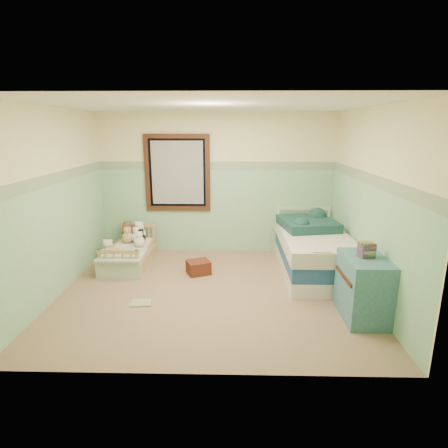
{
  "coord_description": "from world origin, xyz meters",
  "views": [
    {
      "loc": [
        0.29,
        -4.76,
        2.23
      ],
      "look_at": [
        0.16,
        0.35,
        0.89
      ],
      "focal_mm": 29.52,
      "sensor_mm": 36.0,
      "label": 1
    }
  ],
  "objects_px": {
    "red_pillow": "(198,267)",
    "twin_bed_frame": "(312,266)",
    "plush_floor_cream": "(109,254)",
    "floor_book": "(141,303)",
    "toddler_bed_frame": "(130,259)",
    "dresser": "(363,288)",
    "plush_floor_tan": "(116,262)"
  },
  "relations": [
    {
      "from": "floor_book",
      "to": "dresser",
      "type": "bearing_deg",
      "value": -11.3
    },
    {
      "from": "plush_floor_cream",
      "to": "floor_book",
      "type": "distance_m",
      "value": 1.83
    },
    {
      "from": "dresser",
      "to": "toddler_bed_frame",
      "type": "bearing_deg",
      "value": 152.36
    },
    {
      "from": "plush_floor_cream",
      "to": "floor_book",
      "type": "bearing_deg",
      "value": -59.04
    },
    {
      "from": "plush_floor_tan",
      "to": "plush_floor_cream",
      "type": "bearing_deg",
      "value": 122.52
    },
    {
      "from": "plush_floor_cream",
      "to": "red_pillow",
      "type": "height_order",
      "value": "plush_floor_cream"
    },
    {
      "from": "toddler_bed_frame",
      "to": "plush_floor_cream",
      "type": "relative_size",
      "value": 4.77
    },
    {
      "from": "toddler_bed_frame",
      "to": "twin_bed_frame",
      "type": "bearing_deg",
      "value": -6.46
    },
    {
      "from": "red_pillow",
      "to": "twin_bed_frame",
      "type": "bearing_deg",
      "value": 2.13
    },
    {
      "from": "twin_bed_frame",
      "to": "plush_floor_cream",
      "type": "bearing_deg",
      "value": 172.39
    },
    {
      "from": "plush_floor_cream",
      "to": "red_pillow",
      "type": "relative_size",
      "value": 0.79
    },
    {
      "from": "twin_bed_frame",
      "to": "dresser",
      "type": "bearing_deg",
      "value": -77.71
    },
    {
      "from": "plush_floor_tan",
      "to": "floor_book",
      "type": "relative_size",
      "value": 0.97
    },
    {
      "from": "plush_floor_tan",
      "to": "red_pillow",
      "type": "distance_m",
      "value": 1.35
    },
    {
      "from": "plush_floor_tan",
      "to": "dresser",
      "type": "height_order",
      "value": "dresser"
    },
    {
      "from": "plush_floor_cream",
      "to": "twin_bed_frame",
      "type": "height_order",
      "value": "plush_floor_cream"
    },
    {
      "from": "twin_bed_frame",
      "to": "toddler_bed_frame",
      "type": "bearing_deg",
      "value": 173.54
    },
    {
      "from": "toddler_bed_frame",
      "to": "dresser",
      "type": "xyz_separation_m",
      "value": [
        3.29,
        -1.72,
        0.3
      ]
    },
    {
      "from": "dresser",
      "to": "red_pillow",
      "type": "height_order",
      "value": "dresser"
    },
    {
      "from": "plush_floor_cream",
      "to": "dresser",
      "type": "height_order",
      "value": "dresser"
    },
    {
      "from": "twin_bed_frame",
      "to": "dresser",
      "type": "xyz_separation_m",
      "value": [
        0.3,
        -1.38,
        0.27
      ]
    },
    {
      "from": "plush_floor_tan",
      "to": "floor_book",
      "type": "xyz_separation_m",
      "value": [
        0.69,
        -1.17,
        -0.11
      ]
    },
    {
      "from": "twin_bed_frame",
      "to": "plush_floor_tan",
      "type": "bearing_deg",
      "value": 178.92
    },
    {
      "from": "plush_floor_cream",
      "to": "floor_book",
      "type": "relative_size",
      "value": 1.02
    },
    {
      "from": "floor_book",
      "to": "red_pillow",
      "type": "bearing_deg",
      "value": 52.32
    },
    {
      "from": "twin_bed_frame",
      "to": "floor_book",
      "type": "height_order",
      "value": "twin_bed_frame"
    },
    {
      "from": "plush_floor_cream",
      "to": "floor_book",
      "type": "height_order",
      "value": "plush_floor_cream"
    },
    {
      "from": "plush_floor_tan",
      "to": "dresser",
      "type": "xyz_separation_m",
      "value": [
        3.44,
        -1.44,
        0.25
      ]
    },
    {
      "from": "toddler_bed_frame",
      "to": "dresser",
      "type": "relative_size",
      "value": 1.66
    },
    {
      "from": "plush_floor_cream",
      "to": "dresser",
      "type": "relative_size",
      "value": 0.35
    },
    {
      "from": "toddler_bed_frame",
      "to": "plush_floor_cream",
      "type": "height_order",
      "value": "plush_floor_cream"
    },
    {
      "from": "toddler_bed_frame",
      "to": "twin_bed_frame",
      "type": "distance_m",
      "value": 3.01
    }
  ]
}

